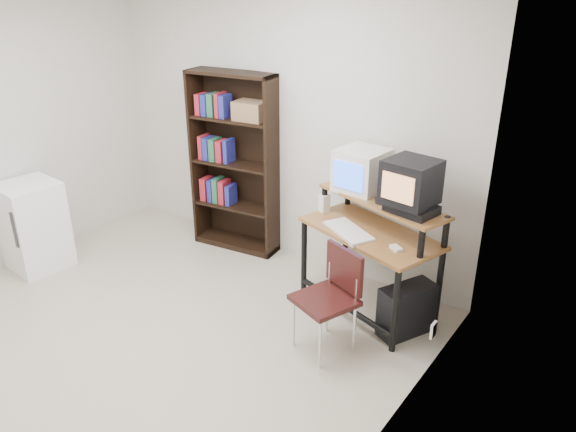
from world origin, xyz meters
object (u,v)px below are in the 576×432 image
Objects in this scene: computer_desk at (372,236)px; school_chair at (332,290)px; bookshelf at (236,161)px; mini_fridge at (34,226)px; crt_monitor at (362,170)px; crt_tv at (411,182)px; pc_tower at (407,310)px.

computer_desk reaches higher than school_chair.
mini_fridge is (-1.28, -1.50, -0.50)m from bookshelf.
bookshelf reaches higher than mini_fridge.
computer_desk is 0.71× the size of bookshelf.
bookshelf is at bearing -173.26° from computer_desk.
school_chair is at bearing 16.18° from mini_fridge.
crt_tv reaches higher than crt_monitor.
mini_fridge is (-2.99, -0.56, -0.07)m from school_chair.
crt_monitor is at bearing 177.89° from pc_tower.
school_chair is at bearing -71.51° from computer_desk.
computer_desk is 1.74m from bookshelf.
computer_desk is 2.83× the size of pc_tower.
crt_tv reaches higher than mini_fridge.
pc_tower is at bearing -1.75° from computer_desk.
crt_tv is 0.22× the size of bookshelf.
pc_tower is 3.56m from mini_fridge.
school_chair reaches higher than pc_tower.
bookshelf is at bearing 178.67° from crt_tv.
computer_desk is 0.66m from school_chair.
school_chair is (-0.40, -0.49, 0.28)m from pc_tower.
pc_tower is at bearing -22.45° from crt_monitor.
crt_tv is 0.47× the size of mini_fridge.
bookshelf reaches higher than crt_tv.
school_chair is (-0.28, -0.63, -0.72)m from crt_tv.
school_chair is 2.00m from bookshelf.
bookshelf reaches higher than school_chair.
crt_monitor reaches higher than mini_fridge.
computer_desk is at bearing -173.18° from pc_tower.
school_chair is at bearing -103.30° from pc_tower.
crt_monitor is 0.92× the size of pc_tower.
school_chair is 0.94× the size of mini_fridge.
bookshelf is 2.03m from mini_fridge.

